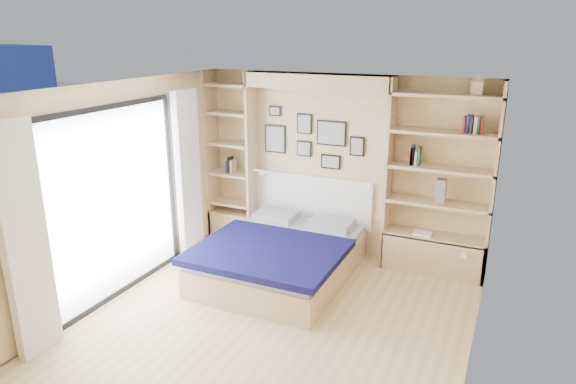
% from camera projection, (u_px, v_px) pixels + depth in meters
% --- Properties ---
extents(ground, '(4.50, 4.50, 0.00)m').
position_uv_depth(ground, '(270.00, 327.00, 5.48)').
color(ground, '#E0B886').
rests_on(ground, ground).
extents(room_shell, '(4.50, 4.50, 4.50)m').
position_uv_depth(room_shell, '(294.00, 189.00, 6.64)').
color(room_shell, '#E8C986').
rests_on(room_shell, ground).
extents(bed, '(1.75, 2.18, 1.07)m').
position_uv_depth(bed, '(281.00, 256.00, 6.56)').
color(bed, '#D4B080').
rests_on(bed, ground).
extents(photo_gallery, '(1.48, 0.02, 0.82)m').
position_uv_depth(photo_gallery, '(311.00, 138.00, 7.11)').
color(photo_gallery, black).
rests_on(photo_gallery, ground).
extents(reading_lamps, '(1.92, 0.12, 0.15)m').
position_uv_depth(reading_lamps, '(314.00, 178.00, 7.01)').
color(reading_lamps, silver).
rests_on(reading_lamps, ground).
extents(shelf_decor, '(3.49, 0.23, 2.03)m').
position_uv_depth(shelf_decor, '(423.00, 144.00, 6.34)').
color(shelf_decor, '#A51E1E').
rests_on(shelf_decor, ground).
extents(deck, '(3.20, 4.00, 0.05)m').
position_uv_depth(deck, '(31.00, 266.00, 6.91)').
color(deck, '#6D6350').
rests_on(deck, ground).
extents(deck_chair, '(0.74, 0.92, 0.81)m').
position_uv_depth(deck_chair, '(102.00, 216.00, 7.65)').
color(deck_chair, tan).
rests_on(deck_chair, ground).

